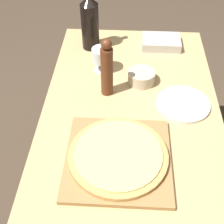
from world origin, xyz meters
TOP-DOWN VIEW (x-y plane):
  - ground_plane at (0.00, 0.00)m, footprint 12.00×12.00m
  - dining_table at (0.00, 0.00)m, footprint 0.74×1.49m
  - cutting_board at (-0.04, -0.15)m, footprint 0.37×0.37m
  - pizza at (-0.04, -0.15)m, footprint 0.35×0.35m
  - wine_bottle at (-0.22, 0.57)m, footprint 0.09×0.09m
  - pepper_mill at (-0.11, 0.22)m, footprint 0.05×0.05m
  - wine_glass at (-0.14, 0.37)m, footprint 0.09×0.09m
  - small_bowl at (0.04, 0.30)m, footprint 0.12×0.12m
  - dinner_plate at (0.22, 0.15)m, footprint 0.23×0.23m
  - food_container at (0.15, 0.60)m, footprint 0.20×0.14m

SIDE VIEW (x-z plane):
  - ground_plane at x=0.00m, z-range 0.00..0.00m
  - dining_table at x=0.00m, z-range 0.27..1.03m
  - dinner_plate at x=0.22m, z-range 0.76..0.77m
  - cutting_board at x=-0.04m, z-range 0.76..0.77m
  - food_container at x=0.15m, z-range 0.76..0.80m
  - small_bowl at x=0.04m, z-range 0.76..0.81m
  - pizza at x=-0.04m, z-range 0.77..0.80m
  - wine_glass at x=-0.14m, z-range 0.78..0.90m
  - pepper_mill at x=-0.11m, z-range 0.75..1.02m
  - wine_bottle at x=-0.22m, z-range 0.72..1.07m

